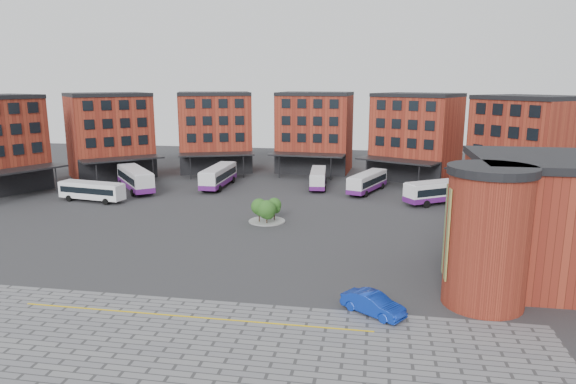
% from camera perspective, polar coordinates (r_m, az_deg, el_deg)
% --- Properties ---
extents(ground, '(160.00, 160.00, 0.00)m').
position_cam_1_polar(ground, '(51.35, -7.39, -6.70)').
color(ground, '#28282B').
rests_on(ground, ground).
extents(paving_zone, '(50.00, 22.00, 0.02)m').
position_cam_1_polar(paving_zone, '(32.05, -16.03, -19.40)').
color(paving_zone, slate).
rests_on(paving_zone, ground).
extents(yellow_line, '(26.00, 0.15, 0.02)m').
position_cam_1_polar(yellow_line, '(38.47, -10.76, -13.46)').
color(yellow_line, gold).
rests_on(yellow_line, paving_zone).
extents(main_building, '(94.14, 42.48, 14.60)m').
position_cam_1_polar(main_building, '(87.29, -3.12, 6.06)').
color(main_building, maroon).
rests_on(main_building, ground).
extents(east_building, '(17.40, 15.40, 10.60)m').
position_cam_1_polar(east_building, '(46.86, 26.93, -3.05)').
color(east_building, maroon).
rests_on(east_building, ground).
extents(tree_island, '(4.40, 4.40, 2.93)m').
position_cam_1_polar(tree_island, '(61.01, -2.42, -1.95)').
color(tree_island, gray).
rests_on(tree_island, ground).
extents(bus_a, '(9.98, 3.81, 2.76)m').
position_cam_1_polar(bus_a, '(76.90, -20.98, 0.21)').
color(bus_a, white).
rests_on(bus_a, ground).
extents(bus_b, '(10.02, 11.33, 3.48)m').
position_cam_1_polar(bus_b, '(82.39, -16.63, 1.44)').
color(bus_b, silver).
rests_on(bus_b, ground).
extents(bus_c, '(2.99, 11.74, 3.31)m').
position_cam_1_polar(bus_c, '(82.35, -7.73, 1.78)').
color(bus_c, silver).
rests_on(bus_c, ground).
extents(bus_d, '(3.14, 10.19, 2.83)m').
position_cam_1_polar(bus_d, '(81.42, 3.36, 1.56)').
color(bus_d, silver).
rests_on(bus_d, ground).
extents(bus_e, '(5.96, 10.69, 2.96)m').
position_cam_1_polar(bus_e, '(78.74, 8.82, 1.12)').
color(bus_e, silver).
rests_on(bus_e, ground).
extents(bus_f, '(10.87, 8.46, 3.19)m').
position_cam_1_polar(bus_f, '(73.77, 16.76, 0.09)').
color(bus_f, white).
rests_on(bus_f, ground).
extents(blue_car, '(4.92, 4.10, 1.59)m').
position_cam_1_polar(blue_car, '(38.48, 9.43, -12.15)').
color(blue_car, '#0C2BA0').
rests_on(blue_car, ground).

